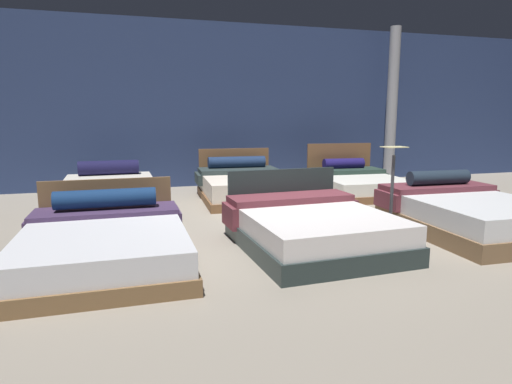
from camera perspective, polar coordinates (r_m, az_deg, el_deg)
ground_plane at (r=6.29m, az=2.41°, el=-4.07°), size 18.00×18.00×0.02m
showroom_back_wall at (r=9.64m, az=-4.49°, el=11.32°), size 18.00×0.06×3.50m
bed_0 at (r=4.76m, az=-19.34°, el=-6.36°), size 1.69×2.17×0.75m
bed_1 at (r=5.08m, az=7.34°, el=-4.70°), size 1.76×2.04×0.82m
bed_2 at (r=6.32m, az=26.39°, el=-2.63°), size 1.70×2.17×0.75m
bed_3 at (r=7.69m, az=-18.79°, el=-0.04°), size 1.58×1.99×0.73m
bed_4 at (r=7.95m, az=-1.67°, el=0.85°), size 1.65×2.04×0.88m
bed_5 at (r=8.76m, az=13.06°, el=1.19°), size 1.68×2.02×0.95m
price_sign at (r=5.64m, az=17.46°, el=-1.36°), size 0.28×0.24×1.15m
support_pillar at (r=10.57m, az=17.52°, el=10.77°), size 0.24×0.24×3.50m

